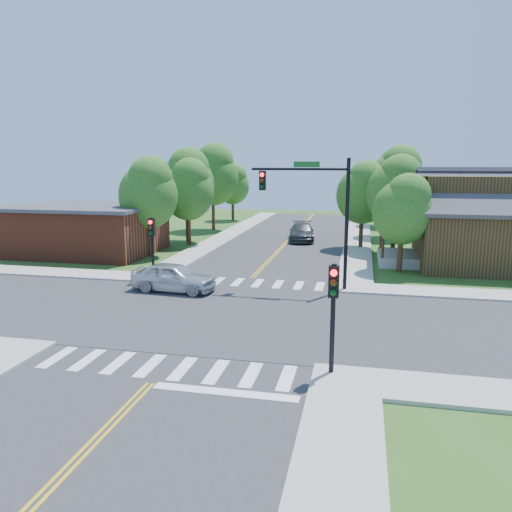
% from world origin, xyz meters
% --- Properties ---
extents(ground, '(100.00, 100.00, 0.00)m').
position_xyz_m(ground, '(0.00, 0.00, 0.00)').
color(ground, '#305019').
rests_on(ground, ground).
extents(road_ns, '(10.00, 90.00, 0.04)m').
position_xyz_m(road_ns, '(0.00, 0.00, 0.02)').
color(road_ns, '#2D2D30').
rests_on(road_ns, ground).
extents(road_ew, '(90.00, 10.00, 0.04)m').
position_xyz_m(road_ew, '(0.00, 0.00, 0.03)').
color(road_ew, '#2D2D30').
rests_on(road_ew, ground).
extents(intersection_patch, '(10.20, 10.20, 0.06)m').
position_xyz_m(intersection_patch, '(0.00, 0.00, 0.00)').
color(intersection_patch, '#2D2D30').
rests_on(intersection_patch, ground).
extents(sidewalk_ne, '(40.00, 40.00, 0.14)m').
position_xyz_m(sidewalk_ne, '(15.82, 15.82, 0.07)').
color(sidewalk_ne, '#9E9B93').
rests_on(sidewalk_ne, ground).
extents(sidewalk_nw, '(40.00, 40.00, 0.14)m').
position_xyz_m(sidewalk_nw, '(-15.82, 15.82, 0.07)').
color(sidewalk_nw, '#9E9B93').
rests_on(sidewalk_nw, ground).
extents(crosswalk_north, '(8.85, 2.00, 0.01)m').
position_xyz_m(crosswalk_north, '(0.00, 6.20, 0.05)').
color(crosswalk_north, white).
rests_on(crosswalk_north, ground).
extents(crosswalk_south, '(8.85, 2.00, 0.01)m').
position_xyz_m(crosswalk_south, '(0.00, -6.20, 0.05)').
color(crosswalk_south, white).
rests_on(crosswalk_south, ground).
extents(centerline, '(0.30, 90.00, 0.01)m').
position_xyz_m(centerline, '(0.00, 0.00, 0.05)').
color(centerline, gold).
rests_on(centerline, ground).
extents(stop_bar, '(4.60, 0.45, 0.09)m').
position_xyz_m(stop_bar, '(2.50, -7.60, 0.00)').
color(stop_bar, white).
rests_on(stop_bar, ground).
extents(signal_mast_ne, '(5.30, 0.42, 7.20)m').
position_xyz_m(signal_mast_ne, '(3.91, 5.59, 4.85)').
color(signal_mast_ne, black).
rests_on(signal_mast_ne, ground).
extents(signal_pole_se, '(0.34, 0.42, 3.80)m').
position_xyz_m(signal_pole_se, '(5.60, -5.62, 2.66)').
color(signal_pole_se, black).
rests_on(signal_pole_se, ground).
extents(signal_pole_nw, '(0.34, 0.42, 3.80)m').
position_xyz_m(signal_pole_nw, '(-5.60, 5.58, 2.66)').
color(signal_pole_nw, black).
rests_on(signal_pole_nw, ground).
extents(house_ne, '(13.05, 8.80, 7.11)m').
position_xyz_m(house_ne, '(15.11, 14.23, 3.33)').
color(house_ne, black).
rests_on(house_ne, ground).
extents(building_nw, '(10.40, 8.40, 3.73)m').
position_xyz_m(building_nw, '(-14.20, 13.20, 1.88)').
color(building_nw, brown).
rests_on(building_nw, ground).
extents(tree_e_a, '(3.72, 3.53, 6.32)m').
position_xyz_m(tree_e_a, '(8.92, 11.12, 4.14)').
color(tree_e_a, '#382314').
rests_on(tree_e_a, ground).
extents(tree_e_b, '(4.45, 4.22, 7.56)m').
position_xyz_m(tree_e_b, '(8.85, 17.77, 4.95)').
color(tree_e_b, '#382314').
rests_on(tree_e_b, ground).
extents(tree_e_c, '(4.99, 4.74, 8.47)m').
position_xyz_m(tree_e_c, '(9.42, 26.38, 5.55)').
color(tree_e_c, '#382314').
rests_on(tree_e_c, ground).
extents(tree_e_d, '(4.96, 4.71, 8.43)m').
position_xyz_m(tree_e_d, '(9.46, 34.95, 5.52)').
color(tree_e_d, '#382314').
rests_on(tree_e_d, ground).
extents(tree_w_a, '(4.35, 4.13, 7.40)m').
position_xyz_m(tree_w_a, '(-9.01, 13.00, 4.84)').
color(tree_w_a, '#382314').
rests_on(tree_w_a, ground).
extents(tree_w_b, '(4.82, 4.58, 8.20)m').
position_xyz_m(tree_w_b, '(-8.57, 20.01, 5.37)').
color(tree_w_b, '#382314').
rests_on(tree_w_b, ground).
extents(tree_w_c, '(5.20, 4.94, 8.84)m').
position_xyz_m(tree_w_c, '(-8.59, 27.85, 5.79)').
color(tree_w_c, '#382314').
rests_on(tree_w_c, ground).
extents(tree_w_d, '(3.94, 3.75, 6.70)m').
position_xyz_m(tree_w_d, '(-8.79, 36.53, 4.39)').
color(tree_w_d, '#382314').
rests_on(tree_w_d, ground).
extents(tree_house, '(4.17, 3.96, 7.09)m').
position_xyz_m(tree_house, '(6.42, 19.54, 4.65)').
color(tree_house, '#382314').
rests_on(tree_house, ground).
extents(tree_bldg, '(4.31, 4.09, 7.32)m').
position_xyz_m(tree_bldg, '(-7.91, 18.50, 4.79)').
color(tree_bldg, '#382314').
rests_on(tree_bldg, ground).
extents(car_silver, '(2.67, 4.97, 1.58)m').
position_xyz_m(car_silver, '(-3.50, 3.50, 0.79)').
color(car_silver, silver).
rests_on(car_silver, ground).
extents(car_dgrey, '(3.46, 5.83, 1.54)m').
position_xyz_m(car_dgrey, '(1.16, 22.47, 0.77)').
color(car_dgrey, '#34383A').
rests_on(car_dgrey, ground).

